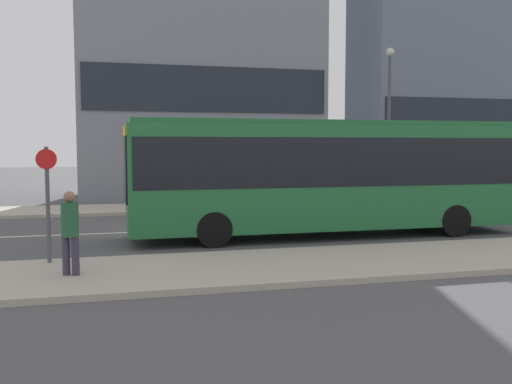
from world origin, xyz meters
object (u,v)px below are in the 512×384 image
at_px(city_bus, 326,170).
at_px(street_lamp, 389,109).
at_px(bus_stop_sign, 47,195).
at_px(pedestrian_near_stop, 70,228).
at_px(parked_car_0, 493,193).

height_order(city_bus, street_lamp, street_lamp).
xyz_separation_m(city_bus, street_lamp, (5.84, 7.32, 2.37)).
relative_size(city_bus, bus_stop_sign, 4.61).
distance_m(city_bus, street_lamp, 9.66).
relative_size(pedestrian_near_stop, bus_stop_sign, 0.66).
bearing_deg(city_bus, bus_stop_sign, -154.89).
height_order(pedestrian_near_stop, street_lamp, street_lamp).
bearing_deg(pedestrian_near_stop, city_bus, -125.34).
bearing_deg(parked_car_0, city_bus, -150.88).
bearing_deg(city_bus, parked_car_0, 33.91).
xyz_separation_m(parked_car_0, pedestrian_near_stop, (-17.16, -9.83, 0.44)).
height_order(city_bus, parked_car_0, city_bus).
bearing_deg(parked_car_0, bus_stop_sign, -154.51).
bearing_deg(street_lamp, bus_stop_sign, -143.00).
height_order(pedestrian_near_stop, bus_stop_sign, bus_stop_sign).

